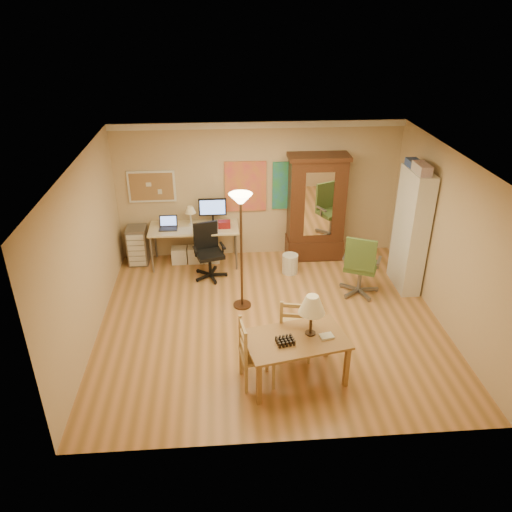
{
  "coord_description": "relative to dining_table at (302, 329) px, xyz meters",
  "views": [
    {
      "loc": [
        -0.75,
        -6.72,
        4.7
      ],
      "look_at": [
        -0.21,
        0.3,
        1.05
      ],
      "focal_mm": 35.0,
      "sensor_mm": 36.0,
      "label": 1
    }
  ],
  "objects": [
    {
      "name": "crown_molding",
      "position": [
        -0.27,
        3.82,
        1.84
      ],
      "size": [
        5.5,
        0.08,
        0.12
      ],
      "primitive_type": "cube",
      "color": "white",
      "rests_on": "floor"
    },
    {
      "name": "armoire",
      "position": [
        0.84,
        3.6,
        0.12
      ],
      "size": [
        1.15,
        0.55,
        2.12
      ],
      "color": "#32210D",
      "rests_on": "floor"
    },
    {
      "name": "drawer_cart",
      "position": [
        -2.67,
        3.59,
        -0.43
      ],
      "size": [
        0.38,
        0.45,
        0.75
      ],
      "color": "slate",
      "rests_on": "floor"
    },
    {
      "name": "art_panel_left",
      "position": [
        -0.52,
        3.83,
        0.65
      ],
      "size": [
        0.8,
        0.04,
        1.0
      ],
      "primitive_type": "cube",
      "color": "gold",
      "rests_on": "floor"
    },
    {
      "name": "bookshelf",
      "position": [
        2.28,
        2.34,
        0.28
      ],
      "size": [
        0.33,
        0.87,
        2.18
      ],
      "color": "white",
      "rests_on": "floor"
    },
    {
      "name": "wastebin",
      "position": [
        0.27,
        2.95,
        -0.61
      ],
      "size": [
        0.3,
        0.3,
        0.38
      ],
      "primitive_type": "cylinder",
      "color": "silver",
      "rests_on": "floor"
    },
    {
      "name": "art_panel_right",
      "position": [
        0.38,
        3.83,
        0.65
      ],
      "size": [
        0.75,
        0.04,
        0.95
      ],
      "primitive_type": "cube",
      "color": "teal",
      "rests_on": "floor"
    },
    {
      "name": "ladder_chair_left",
      "position": [
        -0.63,
        -0.07,
        -0.34
      ],
      "size": [
        0.49,
        0.51,
        0.98
      ],
      "color": "#AB844E",
      "rests_on": "floor"
    },
    {
      "name": "torchiere_lamp",
      "position": [
        -0.7,
        1.85,
        0.83
      ],
      "size": [
        0.37,
        0.37,
        2.03
      ],
      "color": "#412B1A",
      "rests_on": "floor"
    },
    {
      "name": "computer_desk",
      "position": [
        -1.51,
        3.52,
        -0.33
      ],
      "size": [
        1.71,
        0.75,
        1.29
      ],
      "color": "beige",
      "rests_on": "floor"
    },
    {
      "name": "dining_table",
      "position": [
        0.0,
        0.0,
        0.0
      ],
      "size": [
        1.48,
        1.07,
        1.27
      ],
      "color": "brown",
      "rests_on": "floor"
    },
    {
      "name": "office_chair_green",
      "position": [
        1.38,
        2.09,
        -0.49
      ],
      "size": [
        0.71,
        0.71,
        1.16
      ],
      "color": "slate",
      "rests_on": "floor"
    },
    {
      "name": "ladder_chair_back",
      "position": [
        0.0,
        0.46,
        -0.32
      ],
      "size": [
        0.55,
        0.53,
        1.02
      ],
      "color": "#AB844E",
      "rests_on": "floor"
    },
    {
      "name": "office_chair_black",
      "position": [
        -1.26,
        2.92,
        -0.52
      ],
      "size": [
        0.64,
        0.64,
        1.04
      ],
      "color": "black",
      "rests_on": "floor"
    },
    {
      "name": "floor",
      "position": [
        -0.27,
        1.36,
        -0.8
      ],
      "size": [
        5.5,
        5.5,
        0.0
      ],
      "primitive_type": "plane",
      "color": "olive",
      "rests_on": "ground"
    },
    {
      "name": "corkboard",
      "position": [
        -2.32,
        3.83,
        0.7
      ],
      "size": [
        0.9,
        0.04,
        0.62
      ],
      "primitive_type": "cube",
      "color": "#A9774F",
      "rests_on": "floor"
    }
  ]
}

